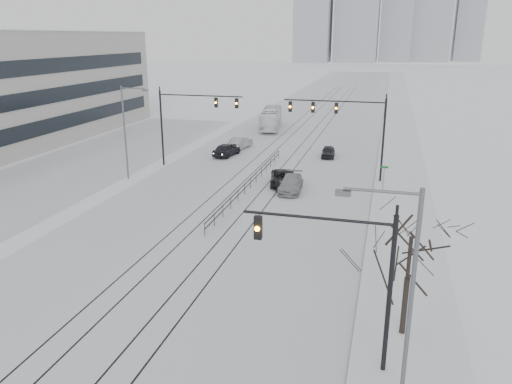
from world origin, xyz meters
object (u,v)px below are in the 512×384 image
bare_tree (410,248)px  sedan_nb_front (282,178)px  sedan_nb_right (291,184)px  sedan_sb_inner (227,150)px  sedan_sb_outer (240,143)px  sedan_nb_far (328,152)px  traffic_mast_near (350,269)px  box_truck (271,119)px

bare_tree → sedan_nb_front: 25.40m
sedan_nb_front → sedan_nb_right: (1.14, -1.70, 0.04)m
sedan_sb_inner → sedan_nb_right: bearing=139.9°
sedan_sb_outer → sedan_nb_far: size_ratio=1.21×
traffic_mast_near → bare_tree: (2.41, 3.00, -0.07)m
sedan_sb_outer → sedan_nb_front: size_ratio=0.92×
sedan_nb_far → box_truck: size_ratio=0.33×
bare_tree → sedan_sb_inner: bearing=120.6°
traffic_mast_near → sedan_sb_outer: (-16.57, 40.10, -3.84)m
bare_tree → sedan_nb_front: size_ratio=1.28×
sedan_sb_inner → sedan_nb_far: (11.53, 2.53, -0.14)m
bare_tree → sedan_nb_far: 36.30m
traffic_mast_near → bare_tree: 3.85m
box_truck → bare_tree: bearing=100.8°
sedan_sb_inner → sedan_nb_right: size_ratio=0.93×
sedan_sb_outer → sedan_nb_front: (8.39, -14.32, -0.06)m
sedan_sb_inner → sedan_nb_far: sedan_sb_inner is taller
sedan_nb_front → box_truck: size_ratio=0.44×
sedan_nb_right → sedan_nb_far: 14.25m
box_truck → sedan_sb_outer: bearing=79.1°
traffic_mast_near → sedan_nb_front: (-8.17, 25.78, -3.90)m
sedan_sb_inner → sedan_sb_outer: sedan_sb_inner is taller
sedan_nb_front → sedan_sb_outer: bearing=108.6°
traffic_mast_near → sedan_sb_inner: traffic_mast_near is taller
sedan_sb_inner → sedan_nb_front: size_ratio=0.94×
bare_tree → sedan_nb_front: (-10.59, 22.77, -3.83)m
traffic_mast_near → bare_tree: traffic_mast_near is taller
sedan_nb_far → sedan_nb_right: bearing=-100.6°
sedan_nb_far → box_truck: bearing=119.1°
bare_tree → sedan_sb_outer: bare_tree is taller
sedan_sb_outer → box_truck: (0.49, 14.44, 0.80)m
sedan_nb_right → sedan_nb_front: bearing=119.6°
bare_tree → sedan_nb_front: bearing=114.9°
sedan_sb_inner → sedan_nb_far: bearing=-158.2°
bare_tree → sedan_sb_outer: bearing=117.1°
bare_tree → sedan_sb_inner: (-19.36, 32.71, -3.73)m
traffic_mast_near → bare_tree: bearing=51.2°
sedan_nb_far → box_truck: box_truck is taller
traffic_mast_near → sedan_nb_far: size_ratio=1.92×
bare_tree → box_truck: 54.83m
bare_tree → sedan_nb_front: bare_tree is taller
sedan_nb_front → sedan_nb_far: size_ratio=1.31×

